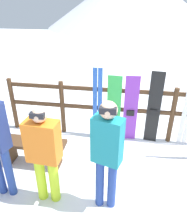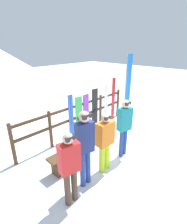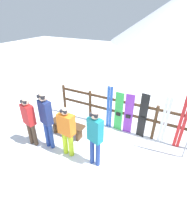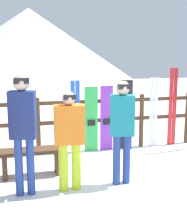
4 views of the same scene
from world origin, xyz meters
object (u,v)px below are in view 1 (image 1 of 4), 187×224
(bench, at_px, (33,148))
(snowboard_black_stripe, at_px, (154,109))
(ski_pair_blue, at_px, (97,104))
(person_teal, at_px, (107,150))
(snowboard_purple, at_px, (131,110))
(person_orange, at_px, (44,151))
(snowboard_green, at_px, (114,109))

(bench, relative_size, snowboard_black_stripe, 0.78)
(bench, bearing_deg, ski_pair_blue, 47.90)
(snowboard_black_stripe, bearing_deg, person_teal, -112.68)
(snowboard_purple, xyz_separation_m, snowboard_black_stripe, (0.46, 0.00, 0.06))
(ski_pair_blue, bearing_deg, person_orange, -104.16)
(person_orange, xyz_separation_m, snowboard_green, (0.81, 1.84, -0.18))
(person_teal, height_order, person_orange, person_teal)
(snowboard_purple, bearing_deg, bench, -146.83)
(bench, xyz_separation_m, snowboard_black_stripe, (2.17, 1.12, 0.42))
(ski_pair_blue, xyz_separation_m, snowboard_purple, (0.70, -0.00, -0.07))
(snowboard_green, xyz_separation_m, snowboard_purple, (0.35, 0.00, 0.01))
(person_teal, bearing_deg, bench, 153.51)
(person_orange, relative_size, ski_pair_blue, 1.00)
(ski_pair_blue, relative_size, snowboard_purple, 1.09)
(ski_pair_blue, bearing_deg, snowboard_green, -0.57)
(bench, bearing_deg, person_orange, -53.04)
(snowboard_green, xyz_separation_m, snowboard_black_stripe, (0.81, 0.00, 0.06))
(bench, height_order, person_orange, person_orange)
(bench, relative_size, snowboard_green, 0.85)
(snowboard_black_stripe, bearing_deg, snowboard_green, -179.99)
(person_orange, height_order, snowboard_purple, person_orange)
(person_orange, bearing_deg, snowboard_purple, 57.75)
(person_teal, xyz_separation_m, snowboard_black_stripe, (0.76, 1.82, -0.23))
(person_teal, height_order, snowboard_purple, person_teal)
(bench, distance_m, snowboard_black_stripe, 2.47)
(person_orange, relative_size, snowboard_purple, 1.09)
(snowboard_purple, relative_size, snowboard_black_stripe, 0.93)
(person_teal, xyz_separation_m, ski_pair_blue, (-0.40, 1.82, -0.22))
(person_teal, distance_m, snowboard_purple, 1.86)
(person_orange, distance_m, snowboard_black_stripe, 2.46)
(person_teal, relative_size, person_orange, 1.09)
(ski_pair_blue, bearing_deg, snowboard_black_stripe, -0.17)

